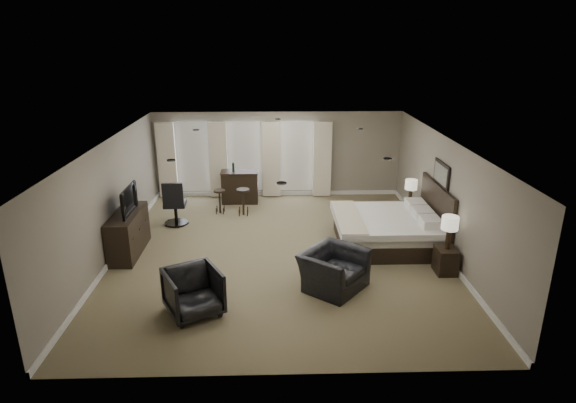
{
  "coord_description": "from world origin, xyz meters",
  "views": [
    {
      "loc": [
        -0.11,
        -10.13,
        4.75
      ],
      "look_at": [
        0.2,
        0.4,
        1.1
      ],
      "focal_mm": 30.0,
      "sensor_mm": 36.0,
      "label": 1
    }
  ],
  "objects_px": {
    "armchair_far": "(193,290)",
    "nightstand_far": "(409,213)",
    "lamp_near": "(449,233)",
    "desk_chair": "(175,202)",
    "bed": "(389,216)",
    "nightstand_near": "(446,260)",
    "tv": "(126,210)",
    "dresser": "(128,233)",
    "lamp_far": "(411,192)",
    "bar_stool_right": "(243,202)",
    "armchair_near": "(334,264)",
    "bar_stool_left": "(220,201)",
    "bar_counter": "(240,187)"
  },
  "relations": [
    {
      "from": "dresser",
      "to": "armchair_near",
      "type": "xyz_separation_m",
      "value": [
        4.49,
        -1.74,
        0.03
      ]
    },
    {
      "from": "armchair_near",
      "to": "nightstand_far",
      "type": "bearing_deg",
      "value": 4.59
    },
    {
      "from": "nightstand_near",
      "to": "armchair_far",
      "type": "bearing_deg",
      "value": -164.17
    },
    {
      "from": "armchair_far",
      "to": "desk_chair",
      "type": "bearing_deg",
      "value": 76.63
    },
    {
      "from": "dresser",
      "to": "nightstand_near",
      "type": "bearing_deg",
      "value": -9.66
    },
    {
      "from": "tv",
      "to": "bar_stool_right",
      "type": "distance_m",
      "value": 3.51
    },
    {
      "from": "bed",
      "to": "lamp_near",
      "type": "distance_m",
      "value": 1.71
    },
    {
      "from": "armchair_near",
      "to": "desk_chair",
      "type": "height_order",
      "value": "desk_chair"
    },
    {
      "from": "bar_counter",
      "to": "desk_chair",
      "type": "distance_m",
      "value": 2.35
    },
    {
      "from": "lamp_far",
      "to": "desk_chair",
      "type": "bearing_deg",
      "value": 179.62
    },
    {
      "from": "armchair_far",
      "to": "nightstand_far",
      "type": "bearing_deg",
      "value": 12.53
    },
    {
      "from": "bed",
      "to": "nightstand_far",
      "type": "relative_size",
      "value": 4.42
    },
    {
      "from": "nightstand_far",
      "to": "armchair_near",
      "type": "relative_size",
      "value": 0.44
    },
    {
      "from": "bar_stool_left",
      "to": "desk_chair",
      "type": "xyz_separation_m",
      "value": [
        -1.07,
        -0.81,
        0.27
      ]
    },
    {
      "from": "nightstand_near",
      "to": "nightstand_far",
      "type": "height_order",
      "value": "nightstand_near"
    },
    {
      "from": "nightstand_near",
      "to": "lamp_far",
      "type": "distance_m",
      "value": 2.96
    },
    {
      "from": "armchair_far",
      "to": "desk_chair",
      "type": "relative_size",
      "value": 0.77
    },
    {
      "from": "nightstand_near",
      "to": "bar_stool_left",
      "type": "relative_size",
      "value": 0.81
    },
    {
      "from": "dresser",
      "to": "lamp_far",
      "type": "bearing_deg",
      "value": 13.98
    },
    {
      "from": "tv",
      "to": "armchair_far",
      "type": "relative_size",
      "value": 1.14
    },
    {
      "from": "bar_stool_right",
      "to": "desk_chair",
      "type": "relative_size",
      "value": 0.62
    },
    {
      "from": "nightstand_near",
      "to": "bar_stool_left",
      "type": "xyz_separation_m",
      "value": [
        -5.12,
        3.76,
        0.06
      ]
    },
    {
      "from": "lamp_near",
      "to": "lamp_far",
      "type": "relative_size",
      "value": 1.09
    },
    {
      "from": "nightstand_near",
      "to": "lamp_far",
      "type": "relative_size",
      "value": 0.85
    },
    {
      "from": "nightstand_far",
      "to": "bar_stool_left",
      "type": "distance_m",
      "value": 5.19
    },
    {
      "from": "armchair_far",
      "to": "bar_counter",
      "type": "relative_size",
      "value": 0.85
    },
    {
      "from": "bed",
      "to": "bar_stool_left",
      "type": "relative_size",
      "value": 3.44
    },
    {
      "from": "dresser",
      "to": "armchair_near",
      "type": "bearing_deg",
      "value": -21.23
    },
    {
      "from": "dresser",
      "to": "armchair_far",
      "type": "bearing_deg",
      "value": -54.22
    },
    {
      "from": "lamp_near",
      "to": "desk_chair",
      "type": "xyz_separation_m",
      "value": [
        -6.19,
        2.94,
        -0.3
      ]
    },
    {
      "from": "dresser",
      "to": "bar_stool_left",
      "type": "xyz_separation_m",
      "value": [
        1.8,
        2.58,
        -0.15
      ]
    },
    {
      "from": "armchair_far",
      "to": "nightstand_near",
      "type": "bearing_deg",
      "value": -12.29
    },
    {
      "from": "bed",
      "to": "nightstand_far",
      "type": "height_order",
      "value": "bed"
    },
    {
      "from": "bar_counter",
      "to": "bar_stool_right",
      "type": "bearing_deg",
      "value": -81.8
    },
    {
      "from": "desk_chair",
      "to": "armchair_near",
      "type": "bearing_deg",
      "value": 133.68
    },
    {
      "from": "nightstand_near",
      "to": "tv",
      "type": "xyz_separation_m",
      "value": [
        -6.92,
        1.18,
        0.77
      ]
    },
    {
      "from": "lamp_far",
      "to": "bar_stool_left",
      "type": "bearing_deg",
      "value": 170.51
    },
    {
      "from": "armchair_far",
      "to": "armchair_near",
      "type": "bearing_deg",
      "value": -9.81
    },
    {
      "from": "lamp_far",
      "to": "tv",
      "type": "height_order",
      "value": "lamp_far"
    },
    {
      "from": "lamp_far",
      "to": "desk_chair",
      "type": "relative_size",
      "value": 0.54
    },
    {
      "from": "lamp_near",
      "to": "bar_counter",
      "type": "xyz_separation_m",
      "value": [
        -4.61,
        4.67,
        -0.43
      ]
    },
    {
      "from": "bar_counter",
      "to": "lamp_far",
      "type": "bearing_deg",
      "value": -21.06
    },
    {
      "from": "armchair_far",
      "to": "lamp_near",
      "type": "bearing_deg",
      "value": -12.29
    },
    {
      "from": "armchair_near",
      "to": "bar_counter",
      "type": "relative_size",
      "value": 1.08
    },
    {
      "from": "lamp_near",
      "to": "desk_chair",
      "type": "relative_size",
      "value": 0.59
    },
    {
      "from": "lamp_near",
      "to": "desk_chair",
      "type": "distance_m",
      "value": 6.86
    },
    {
      "from": "nightstand_far",
      "to": "lamp_near",
      "type": "xyz_separation_m",
      "value": [
        0.0,
        -2.9,
        0.64
      ]
    },
    {
      "from": "lamp_near",
      "to": "bar_counter",
      "type": "distance_m",
      "value": 6.58
    },
    {
      "from": "bar_counter",
      "to": "armchair_far",
      "type": "bearing_deg",
      "value": -94.05
    },
    {
      "from": "nightstand_near",
      "to": "lamp_far",
      "type": "xyz_separation_m",
      "value": [
        0.0,
        2.9,
        0.58
      ]
    }
  ]
}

